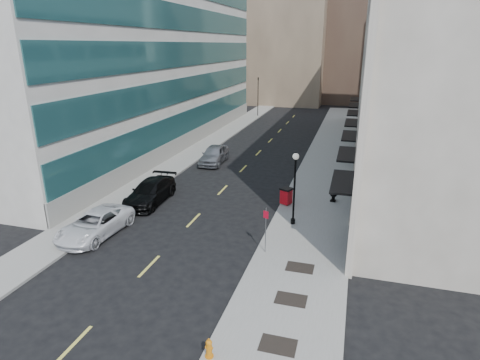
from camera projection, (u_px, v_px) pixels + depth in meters
The scene contains 22 objects.
ground at pixel (129, 287), 19.05m from camera, with size 160.00×160.00×0.00m, color black.
sidewalk_right at pixel (325, 175), 35.23m from camera, with size 5.00×80.00×0.15m, color gray.
sidewalk_left at pixel (179, 162), 38.94m from camera, with size 3.00×80.00×0.15m, color gray.
building_right at pixel (444, 67), 36.23m from camera, with size 15.30×46.50×18.25m.
building_left at pixel (123, 54), 44.62m from camera, with size 16.14×46.00×20.00m.
skyline_tan_near at pixel (291, 28), 77.45m from camera, with size 14.00×18.00×28.00m, color #967F62.
skyline_brown at pixel (357, 11), 76.95m from camera, with size 12.00×16.00×34.00m, color #4F3D2F.
skyline_tan_far at pixel (254, 44), 90.15m from camera, with size 12.00×14.00×22.00m, color #967F62.
skyline_stone at pixel (411, 50), 71.10m from camera, with size 10.00×14.00×20.00m, color beige.
grate_near at pixel (278, 345), 15.17m from camera, with size 1.40×1.00×0.01m, color black.
grate_mid at pixel (291, 299), 17.90m from camera, with size 1.40×1.00×0.01m, color black.
grate_far at pixel (300, 268), 20.45m from camera, with size 1.40×1.00×0.01m, color black.
road_centerline at pixel (234, 178), 34.51m from camera, with size 0.15×68.20×0.01m.
traffic_signal at pixel (258, 80), 62.32m from camera, with size 0.66×0.66×6.98m.
car_white_van at pixel (95, 224), 24.01m from camera, with size 2.46×5.35×1.49m, color white.
car_black_pickup at pixel (150, 192), 29.10m from camera, with size 2.25×5.54×1.61m, color black.
car_silver_sedan at pixel (214, 155), 38.72m from camera, with size 2.04×5.06×1.72m, color gray.
fire_hydrant at pixel (209, 348), 14.50m from camera, with size 0.32×0.32×0.79m.
trash_bin at pixel (286, 195), 28.42m from camera, with size 0.98×0.98×1.20m.
lamppost at pixel (295, 182), 24.59m from camera, with size 0.39×0.39×4.73m.
sign_post at pixel (266, 224), 21.49m from camera, with size 0.29×0.14×2.60m.
urn_planter at pixel (333, 196), 28.96m from camera, with size 0.50×0.50×0.69m.
Camera 1 is at (9.67, -14.27, 10.96)m, focal length 30.00 mm.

